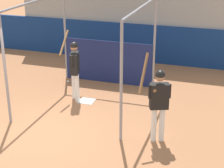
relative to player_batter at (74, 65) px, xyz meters
The scene contains 8 objects.
ground_plane 2.47m from the player_batter, 89.15° to the right, with size 60.00×60.00×0.00m, color #9E6642.
outfield_wall 4.19m from the player_batter, 89.55° to the left, with size 24.00×0.12×1.45m.
bleacher_section 6.27m from the player_batter, 89.70° to the left, with size 8.15×4.00×3.53m.
batting_cage 1.11m from the player_batter, 65.00° to the left, with size 3.09×3.61×2.91m.
home_plate 1.13m from the player_batter, ahead, with size 0.44×0.44×0.02m.
player_batter is the anchor object (origin of this frame).
player_waiting 3.23m from the player_batter, 30.09° to the right, with size 0.66×0.60×2.12m.
baseball 1.80m from the player_batter, 123.48° to the left, with size 0.07×0.07×0.07m.
Camera 1 is at (4.18, -7.14, 4.53)m, focal length 60.00 mm.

